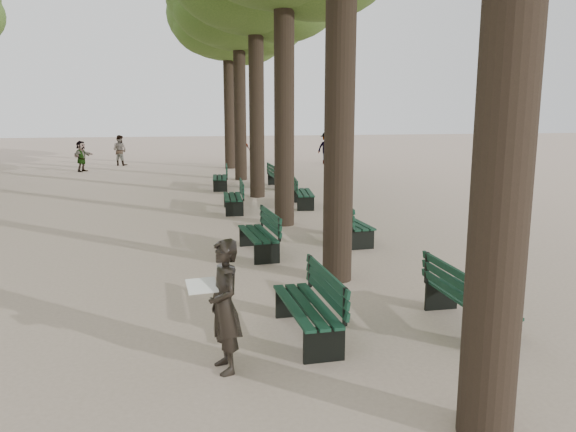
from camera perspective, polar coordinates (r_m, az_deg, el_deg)
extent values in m
plane|color=#C0A691|center=(7.18, 0.00, -14.10)|extent=(120.00, 120.00, 0.00)
cylinder|color=#33261C|center=(5.25, 21.92, 18.04)|extent=(0.52, 0.52, 7.50)
cylinder|color=#33261C|center=(9.82, 5.34, 14.98)|extent=(0.52, 0.52, 7.50)
cylinder|color=#33261C|center=(14.67, -0.39, 13.60)|extent=(0.52, 0.52, 7.50)
cylinder|color=#33261C|center=(19.60, -3.23, 12.87)|extent=(0.52, 0.52, 7.50)
cylinder|color=#33261C|center=(24.56, -4.92, 12.41)|extent=(0.52, 0.52, 7.50)
cylinder|color=#33261C|center=(29.53, -6.04, 12.10)|extent=(0.52, 0.52, 7.50)
ellipsoid|color=#35551D|center=(29.89, -6.19, 19.69)|extent=(6.00, 6.00, 4.50)
cube|color=black|center=(7.66, 1.79, -10.65)|extent=(0.59, 1.82, 0.45)
cube|color=black|center=(7.58, 1.80, -9.07)|extent=(0.61, 1.82, 0.04)
cube|color=black|center=(7.56, 3.87, -6.96)|extent=(0.11, 1.80, 0.40)
cube|color=black|center=(11.88, -3.12, -2.86)|extent=(0.65, 1.83, 0.45)
cube|color=black|center=(11.83, -3.13, -1.80)|extent=(0.67, 1.83, 0.04)
cube|color=black|center=(11.84, -1.82, -0.45)|extent=(0.17, 1.80, 0.40)
cube|color=black|center=(16.95, -5.64, 1.21)|extent=(0.62, 1.83, 0.45)
cube|color=black|center=(16.92, -5.66, 1.96)|extent=(0.64, 1.83, 0.04)
cube|color=black|center=(16.89, -4.72, 2.89)|extent=(0.15, 1.80, 0.40)
cube|color=black|center=(21.88, -6.96, 3.33)|extent=(0.66, 1.83, 0.45)
cube|color=black|center=(21.86, -6.97, 3.92)|extent=(0.68, 1.84, 0.04)
cube|color=black|center=(21.83, -6.25, 4.64)|extent=(0.18, 1.80, 0.40)
cube|color=black|center=(8.33, 17.84, -9.38)|extent=(0.52, 1.80, 0.45)
cube|color=black|center=(8.26, 17.93, -7.91)|extent=(0.54, 1.80, 0.04)
cube|color=black|center=(8.05, 16.29, -6.29)|extent=(0.04, 1.80, 0.40)
cube|color=black|center=(13.12, 6.39, -1.62)|extent=(0.63, 1.83, 0.45)
cube|color=black|center=(13.07, 6.41, -0.65)|extent=(0.65, 1.83, 0.04)
cube|color=black|center=(12.92, 5.28, 0.46)|extent=(0.15, 1.80, 0.40)
cube|color=black|center=(17.75, 1.62, 1.69)|extent=(0.75, 1.85, 0.45)
cube|color=black|center=(17.72, 1.63, 2.41)|extent=(0.77, 1.85, 0.04)
cube|color=black|center=(17.66, 0.72, 3.26)|extent=(0.27, 1.79, 0.40)
cube|color=black|center=(22.16, -1.01, 3.50)|extent=(0.53, 1.80, 0.45)
cube|color=black|center=(22.14, -1.01, 4.08)|extent=(0.55, 1.80, 0.04)
cube|color=black|center=(22.06, -1.73, 4.76)|extent=(0.05, 1.80, 0.40)
imported|color=black|center=(6.59, -6.47, -9.09)|extent=(0.45, 0.68, 1.58)
cube|color=white|center=(6.49, -8.73, -7.02)|extent=(0.37, 0.29, 0.12)
imported|color=#262628|center=(30.37, -4.85, 6.68)|extent=(1.06, 0.43, 1.77)
imported|color=#262628|center=(32.02, 3.91, 6.91)|extent=(1.02, 1.11, 1.79)
imported|color=#262628|center=(29.66, -20.24, 5.72)|extent=(0.87, 1.41, 1.52)
imported|color=#262628|center=(32.27, -16.72, 6.40)|extent=(0.87, 0.68, 1.66)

